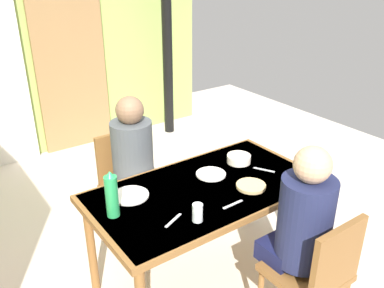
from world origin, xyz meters
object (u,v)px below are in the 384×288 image
dining_table (205,197)px  serving_bowl_center (239,159)px  chair_near_diner (316,273)px  water_bottle_green_near (112,195)px  chair_far_diner (127,181)px  person_far_diner (134,155)px  person_near_diner (303,219)px

dining_table → serving_bowl_center: serving_bowl_center is taller
chair_near_diner → water_bottle_green_near: (-0.81, 0.82, 0.38)m
chair_far_diner → person_far_diner: (-0.00, -0.14, 0.28)m
water_bottle_green_near → serving_bowl_center: (1.02, 0.08, -0.11)m
chair_near_diner → serving_bowl_center: 0.97m
person_near_diner → person_far_diner: same height
person_near_diner → serving_bowl_center: 0.80m
water_bottle_green_near → serving_bowl_center: size_ratio=1.68×
chair_near_diner → serving_bowl_center: bearing=76.9°
chair_near_diner → person_near_diner: (-0.00, 0.14, 0.28)m
person_far_diner → water_bottle_green_near: size_ratio=2.70×
chair_far_diner → water_bottle_green_near: bearing=58.4°
chair_near_diner → serving_bowl_center: size_ratio=5.12×
chair_near_diner → person_far_diner: (-0.38, 1.38, 0.28)m
chair_far_diner → person_near_diner: person_near_diner is taller
person_near_diner → dining_table: bearing=107.5°
chair_near_diner → water_bottle_green_near: bearing=134.7°
chair_near_diner → serving_bowl_center: (0.21, 0.90, 0.27)m
person_near_diner → person_far_diner: 1.30m
chair_near_diner → person_near_diner: person_near_diner is taller
chair_far_diner → water_bottle_green_near: (-0.43, -0.70, 0.38)m
dining_table → serving_bowl_center: (0.41, 0.14, 0.10)m
chair_near_diner → chair_far_diner: 1.57m
dining_table → serving_bowl_center: 0.44m
dining_table → chair_far_diner: chair_far_diner is taller
person_near_diner → person_far_diner: (-0.38, 1.25, 0.00)m
chair_far_diner → person_near_diner: 1.46m
chair_far_diner → serving_bowl_center: 0.90m
dining_table → chair_far_diner: 0.80m
person_near_diner → water_bottle_green_near: 1.07m
serving_bowl_center → person_far_diner: bearing=140.9°
chair_near_diner → person_near_diner: 0.31m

